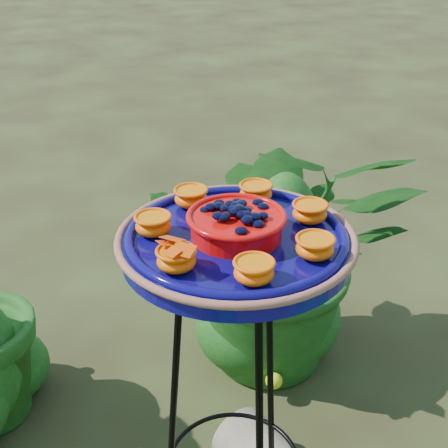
% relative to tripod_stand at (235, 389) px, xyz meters
% --- Properties ---
extents(tripod_stand, '(0.41, 0.41, 0.87)m').
position_rel_tripod_stand_xyz_m(tripod_stand, '(0.00, 0.00, 0.00)').
color(tripod_stand, black).
rests_on(tripod_stand, ground).
extents(feeder_dish, '(0.57, 0.57, 0.10)m').
position_rel_tripod_stand_xyz_m(feeder_dish, '(0.00, -0.00, 0.38)').
color(feeder_dish, '#0A075B').
rests_on(feeder_dish, tripod_stand).
extents(shrub_back_left, '(1.05, 1.07, 0.90)m').
position_rel_tripod_stand_xyz_m(shrub_back_left, '(-0.57, 0.52, -0.08)').
color(shrub_back_left, '#144612').
rests_on(shrub_back_left, ground).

